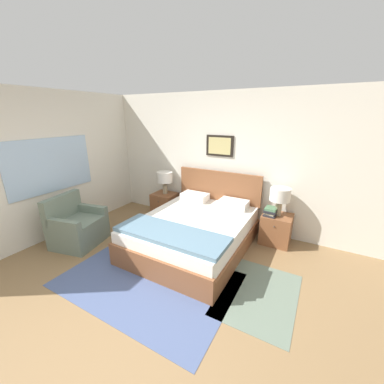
% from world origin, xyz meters
% --- Properties ---
extents(ground_plane, '(16.00, 16.00, 0.00)m').
position_xyz_m(ground_plane, '(0.00, 0.00, 0.00)').
color(ground_plane, olive).
extents(wall_back, '(7.35, 0.09, 2.60)m').
position_xyz_m(wall_back, '(-0.00, 2.77, 1.30)').
color(wall_back, silver).
rests_on(wall_back, ground_plane).
extents(wall_left, '(0.08, 5.14, 2.60)m').
position_xyz_m(wall_left, '(-2.50, 1.35, 1.30)').
color(wall_left, silver).
rests_on(wall_left, ground_plane).
extents(area_rug_main, '(2.32, 1.56, 0.01)m').
position_xyz_m(area_rug_main, '(-0.14, 0.55, 0.00)').
color(area_rug_main, '#47567F').
rests_on(area_rug_main, ground_plane).
extents(area_rug_bedside, '(0.91, 1.27, 0.01)m').
position_xyz_m(area_rug_bedside, '(1.27, 1.04, 0.00)').
color(area_rug_bedside, slate).
rests_on(area_rug_bedside, ground_plane).
extents(bed, '(1.70, 2.13, 1.13)m').
position_xyz_m(bed, '(-0.01, 1.64, 0.29)').
color(bed, brown).
rests_on(bed, ground_plane).
extents(armchair, '(0.85, 0.91, 0.87)m').
position_xyz_m(armchair, '(-1.86, 0.74, 0.30)').
color(armchair, slate).
rests_on(armchair, ground_plane).
extents(nightstand_near_window, '(0.49, 0.47, 0.52)m').
position_xyz_m(nightstand_near_window, '(-1.21, 2.47, 0.26)').
color(nightstand_near_window, brown).
rests_on(nightstand_near_window, ground_plane).
extents(nightstand_by_door, '(0.49, 0.47, 0.52)m').
position_xyz_m(nightstand_by_door, '(1.18, 2.47, 0.26)').
color(nightstand_by_door, brown).
rests_on(nightstand_by_door, ground_plane).
extents(table_lamp_near_window, '(0.33, 0.33, 0.48)m').
position_xyz_m(table_lamp_near_window, '(-1.20, 2.49, 0.88)').
color(table_lamp_near_window, gray).
rests_on(table_lamp_near_window, nightstand_near_window).
extents(table_lamp_by_door, '(0.33, 0.33, 0.48)m').
position_xyz_m(table_lamp_by_door, '(1.18, 2.49, 0.88)').
color(table_lamp_by_door, gray).
rests_on(table_lamp_by_door, nightstand_by_door).
extents(book_thick_bottom, '(0.22, 0.29, 0.03)m').
position_xyz_m(book_thick_bottom, '(1.07, 2.42, 0.54)').
color(book_thick_bottom, '#232328').
rests_on(book_thick_bottom, nightstand_by_door).
extents(book_hardcover_middle, '(0.20, 0.23, 0.03)m').
position_xyz_m(book_hardcover_middle, '(1.07, 2.42, 0.56)').
color(book_hardcover_middle, beige).
rests_on(book_hardcover_middle, book_thick_bottom).
extents(book_novel_upper, '(0.22, 0.25, 0.04)m').
position_xyz_m(book_novel_upper, '(1.07, 2.42, 0.60)').
color(book_novel_upper, '#232328').
rests_on(book_novel_upper, book_hardcover_middle).
extents(book_slim_near_top, '(0.20, 0.22, 0.04)m').
position_xyz_m(book_slim_near_top, '(1.07, 2.42, 0.64)').
color(book_slim_near_top, '#4C7551').
rests_on(book_slim_near_top, book_novel_upper).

